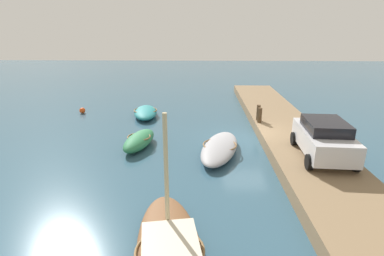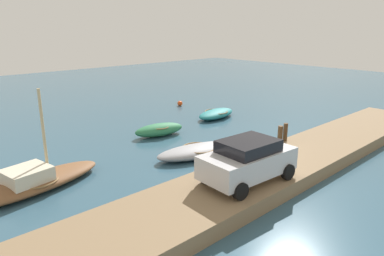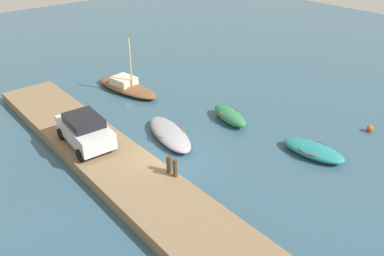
{
  "view_description": "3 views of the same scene",
  "coord_description": "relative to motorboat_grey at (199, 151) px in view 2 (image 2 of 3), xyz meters",
  "views": [
    {
      "loc": [
        -16.05,
        2.63,
        6.16
      ],
      "look_at": [
        -0.88,
        3.06,
        1.02
      ],
      "focal_mm": 28.11,
      "sensor_mm": 36.0,
      "label": 1
    },
    {
      "loc": [
        -13.91,
        -10.84,
        6.51
      ],
      "look_at": [
        -1.46,
        2.59,
        1.25
      ],
      "focal_mm": 33.4,
      "sensor_mm": 36.0,
      "label": 2
    },
    {
      "loc": [
        14.21,
        -10.31,
        11.86
      ],
      "look_at": [
        -0.25,
        1.95,
        1.29
      ],
      "focal_mm": 36.69,
      "sensor_mm": 36.0,
      "label": 3
    }
  ],
  "objects": [
    {
      "name": "sailboat_brown",
      "position": [
        -7.64,
        1.79,
        0.06
      ],
      "size": [
        6.15,
        2.82,
        4.12
      ],
      "rotation": [
        0.0,
        0.0,
        0.17
      ],
      "color": "brown",
      "rests_on": "ground_plane"
    },
    {
      "name": "parked_car",
      "position": [
        -1.64,
        -4.44,
        1.19
      ],
      "size": [
        3.98,
        2.28,
        1.68
      ],
      "rotation": [
        0.0,
        0.0,
        -0.06
      ],
      "color": "silver",
      "rests_on": "dock_platform"
    },
    {
      "name": "motorboat_grey",
      "position": [
        0.0,
        0.0,
        0.0
      ],
      "size": [
        4.9,
        2.72,
        0.63
      ],
      "rotation": [
        0.0,
        0.0,
        -0.24
      ],
      "color": "#939399",
      "rests_on": "ground_plane"
    },
    {
      "name": "dinghy_green",
      "position": [
        0.74,
        4.26,
        0.07
      ],
      "size": [
        3.31,
        1.79,
        0.77
      ],
      "rotation": [
        0.0,
        0.0,
        -0.2
      ],
      "color": "#2D7A4C",
      "rests_on": "ground_plane"
    },
    {
      "name": "dock_platform",
      "position": [
        1.89,
        -4.09,
        -0.01
      ],
      "size": [
        27.19,
        3.5,
        0.62
      ],
      "primitive_type": "cube",
      "color": "#846B4C",
      "rests_on": "ground_plane"
    },
    {
      "name": "mooring_post_mid_west",
      "position": [
        3.85,
        -2.59,
        0.78
      ],
      "size": [
        0.23,
        0.23,
        0.96
      ],
      "primitive_type": "cylinder",
      "color": "#47331E",
      "rests_on": "dock_platform"
    },
    {
      "name": "marker_buoy",
      "position": [
        7.24,
        9.81,
        -0.11
      ],
      "size": [
        0.43,
        0.43,
        0.43
      ],
      "primitive_type": "sphere",
      "color": "#E54C19",
      "rests_on": "ground_plane"
    },
    {
      "name": "ground_plane",
      "position": [
        1.89,
        -1.62,
        -0.32
      ],
      "size": [
        84.0,
        84.0,
        0.0
      ],
      "primitive_type": "plane",
      "color": "#33566B"
    },
    {
      "name": "rowboat_teal",
      "position": [
        6.52,
        4.93,
        -0.0
      ],
      "size": [
        3.72,
        2.08,
        0.62
      ],
      "rotation": [
        0.0,
        0.0,
        0.14
      ],
      "color": "teal",
      "rests_on": "ground_plane"
    },
    {
      "name": "mooring_post_west",
      "position": [
        3.37,
        -2.59,
        0.76
      ],
      "size": [
        0.25,
        0.25,
        0.9
      ],
      "primitive_type": "cylinder",
      "color": "#47331E",
      "rests_on": "dock_platform"
    }
  ]
}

